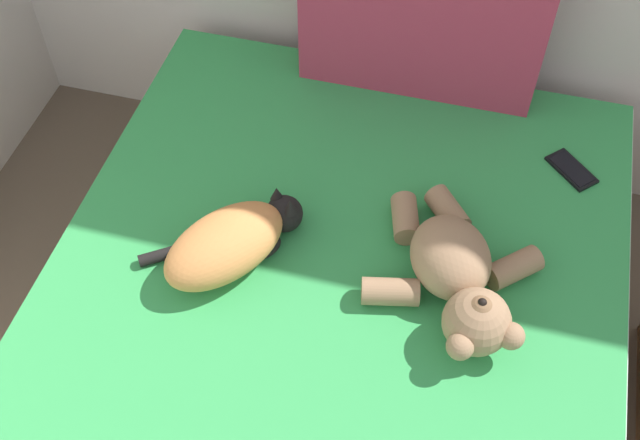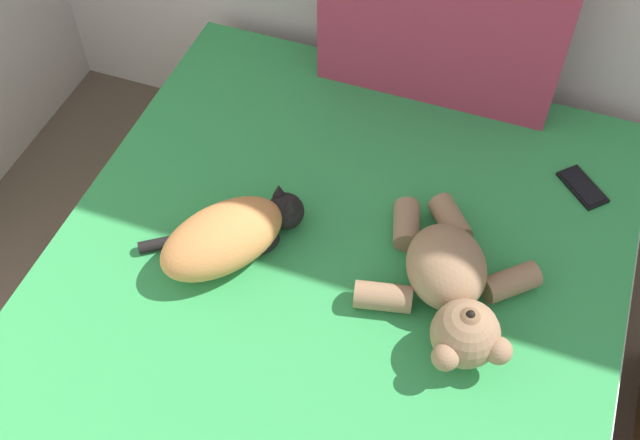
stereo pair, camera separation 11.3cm
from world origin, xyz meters
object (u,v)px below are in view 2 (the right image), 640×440
Objects in this scene: cat at (229,236)px; teddy_bear at (451,287)px; patterned_cushion at (443,20)px; cell_phone at (583,187)px; bed at (308,376)px.

teddy_bear reaches higher than cat.
patterned_cushion is 1.33× the size of teddy_bear.
patterned_cushion is 0.88m from cat.
patterned_cushion is 0.81m from teddy_bear.
patterned_cushion is 4.55× the size of cell_phone.
cat is 0.57m from teddy_bear.
bed is at bearing -129.43° from cell_phone.
cell_phone is (0.26, 0.49, -0.07)m from teddy_bear.
bed is 0.92m from cell_phone.
bed is 2.93× the size of patterned_cushion.
teddy_bear is at bearing -72.47° from patterned_cushion.
teddy_bear is (0.30, 0.19, 0.32)m from bed.
cell_phone is at bearing 50.57° from bed.
cat is 0.75× the size of teddy_bear.
bed is at bearing -147.79° from teddy_bear.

